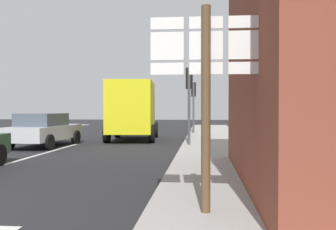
# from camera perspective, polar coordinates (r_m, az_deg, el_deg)

# --- Properties ---
(ground_plane) EXTENTS (80.00, 80.00, 0.00)m
(ground_plane) POSITION_cam_1_polar(r_m,az_deg,el_deg) (16.11, -16.21, -5.02)
(ground_plane) COLOR #232326
(sidewalk_right) EXTENTS (3.04, 44.00, 0.14)m
(sidewalk_right) POSITION_cam_1_polar(r_m,az_deg,el_deg) (13.01, 8.17, -6.11)
(sidewalk_right) COLOR #9E9B96
(sidewalk_right) RESTS_ON ground
(lane_centre_stripe) EXTENTS (0.16, 12.00, 0.01)m
(lane_centre_stripe) POSITION_cam_1_polar(r_m,az_deg,el_deg) (12.50, -23.01, -6.77)
(lane_centre_stripe) COLOR silver
(lane_centre_stripe) RESTS_ON ground
(sedan_far) EXTENTS (2.18, 4.30, 1.47)m
(sedan_far) POSITION_cam_1_polar(r_m,az_deg,el_deg) (17.21, -18.54, -2.11)
(sedan_far) COLOR #B7BABF
(sedan_far) RESTS_ON ground
(delivery_truck) EXTENTS (2.81, 5.15, 3.05)m
(delivery_truck) POSITION_cam_1_polar(r_m,az_deg,el_deg) (19.65, -5.48, 0.92)
(delivery_truck) COLOR yellow
(delivery_truck) RESTS_ON ground
(route_sign_post) EXTENTS (1.66, 0.14, 3.20)m
(route_sign_post) POSITION_cam_1_polar(r_m,az_deg,el_deg) (5.53, 5.85, 4.34)
(route_sign_post) COLOR brown
(route_sign_post) RESTS_ON ground
(traffic_light_far_right) EXTENTS (0.30, 0.49, 3.34)m
(traffic_light_far_right) POSITION_cam_1_polar(r_m,az_deg,el_deg) (23.62, 3.96, 2.94)
(traffic_light_far_right) COLOR #47474C
(traffic_light_far_right) RESTS_ON ground
(traffic_light_near_right) EXTENTS (0.30, 0.49, 3.43)m
(traffic_light_near_right) POSITION_cam_1_polar(r_m,az_deg,el_deg) (15.99, 3.28, 4.09)
(traffic_light_near_right) COLOR #47474C
(traffic_light_near_right) RESTS_ON ground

